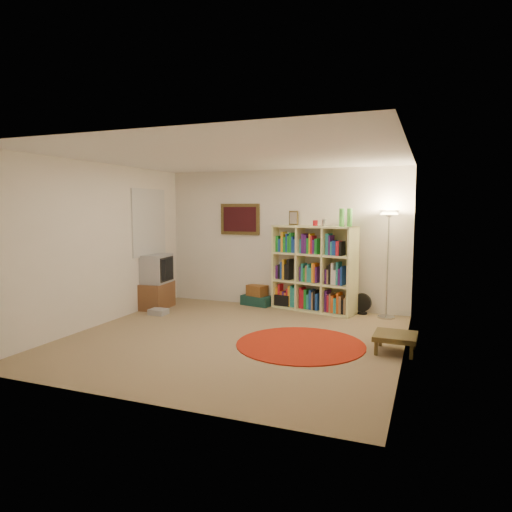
# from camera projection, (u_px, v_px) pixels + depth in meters

# --- Properties ---
(room) EXTENTS (4.54, 4.54, 2.54)m
(room) POSITION_uv_depth(u_px,v_px,m) (231.00, 248.00, 6.29)
(room) COLOR #8F7754
(room) RESTS_ON ground
(bookshelf) EXTENTS (1.56, 0.79, 1.80)m
(bookshelf) POSITION_uv_depth(u_px,v_px,m) (313.00, 270.00, 8.02)
(bookshelf) COLOR #FFFDAA
(bookshelf) RESTS_ON ground
(floor_lamp) EXTENTS (0.44, 0.44, 1.77)m
(floor_lamp) POSITION_uv_depth(u_px,v_px,m) (389.00, 229.00, 7.38)
(floor_lamp) COLOR #B2B4B7
(floor_lamp) RESTS_ON ground
(floor_fan) EXTENTS (0.32, 0.20, 0.36)m
(floor_fan) POSITION_uv_depth(u_px,v_px,m) (362.00, 304.00, 7.78)
(floor_fan) COLOR black
(floor_fan) RESTS_ON ground
(tv_stand) EXTENTS (0.53, 0.71, 0.98)m
(tv_stand) POSITION_uv_depth(u_px,v_px,m) (155.00, 282.00, 8.24)
(tv_stand) COLOR brown
(tv_stand) RESTS_ON ground
(dvd_box) EXTENTS (0.29, 0.24, 0.10)m
(dvd_box) POSITION_uv_depth(u_px,v_px,m) (158.00, 312.00, 7.77)
(dvd_box) COLOR #A5A5AA
(dvd_box) RESTS_ON ground
(suitcase) EXTENTS (0.62, 0.47, 0.18)m
(suitcase) POSITION_uv_depth(u_px,v_px,m) (258.00, 300.00, 8.54)
(suitcase) COLOR #143732
(suitcase) RESTS_ON ground
(wicker_basket) EXTENTS (0.41, 0.35, 0.20)m
(wicker_basket) POSITION_uv_depth(u_px,v_px,m) (257.00, 290.00, 8.49)
(wicker_basket) COLOR brown
(wicker_basket) RESTS_ON suitcase
(duffel_bag) EXTENTS (0.37, 0.32, 0.23)m
(duffel_bag) POSITION_uv_depth(u_px,v_px,m) (284.00, 300.00, 8.40)
(duffel_bag) COLOR black
(duffel_bag) RESTS_ON ground
(paper_towel) EXTENTS (0.14, 0.14, 0.22)m
(paper_towel) POSITION_uv_depth(u_px,v_px,m) (290.00, 301.00, 8.35)
(paper_towel) COLOR silver
(paper_towel) RESTS_ON ground
(red_rug) EXTENTS (1.71, 1.71, 0.02)m
(red_rug) POSITION_uv_depth(u_px,v_px,m) (300.00, 344.00, 6.05)
(red_rug) COLOR #981C0B
(red_rug) RESTS_ON ground
(side_table) EXTENTS (0.53, 0.53, 0.24)m
(side_table) POSITION_uv_depth(u_px,v_px,m) (396.00, 337.00, 5.72)
(side_table) COLOR #433417
(side_table) RESTS_ON ground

